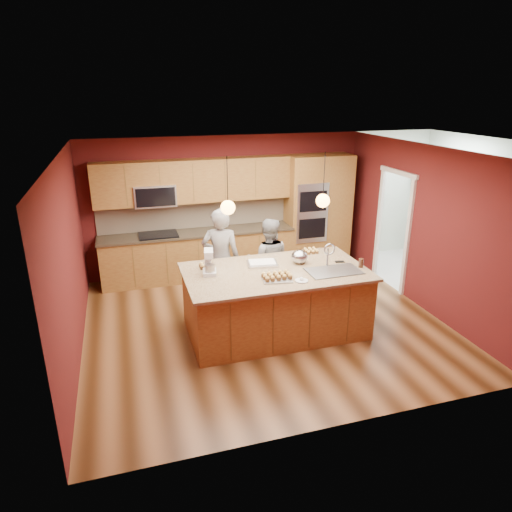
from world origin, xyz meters
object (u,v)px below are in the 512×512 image
object	(u,v)px
person_right	(268,261)
mixing_bowl	(300,257)
island	(276,300)
stand_mixer	(209,264)
person_left	(221,260)

from	to	relation	value
person_right	mixing_bowl	world-z (taller)	person_right
island	person_right	world-z (taller)	person_right
mixing_bowl	stand_mixer	bearing A→B (deg)	-178.77
stand_mixer	mixing_bowl	bearing A→B (deg)	12.10
stand_mixer	mixing_bowl	distance (m)	1.41
person_left	stand_mixer	bearing A→B (deg)	86.31
stand_mixer	island	bearing A→B (deg)	1.49
person_left	mixing_bowl	size ratio (longest dim) A/B	6.80
island	stand_mixer	bearing A→B (deg)	170.62
person_right	stand_mixer	size ratio (longest dim) A/B	4.13
person_left	person_right	xyz separation A→B (m)	(0.82, 0.00, -0.12)
island	person_left	xyz separation A→B (m)	(-0.62, 1.01, 0.36)
island	mixing_bowl	world-z (taller)	island
person_left	stand_mixer	world-z (taller)	person_left
person_right	stand_mixer	distance (m)	1.51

